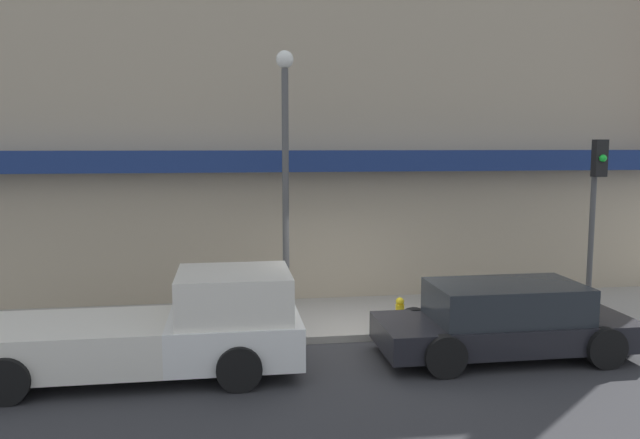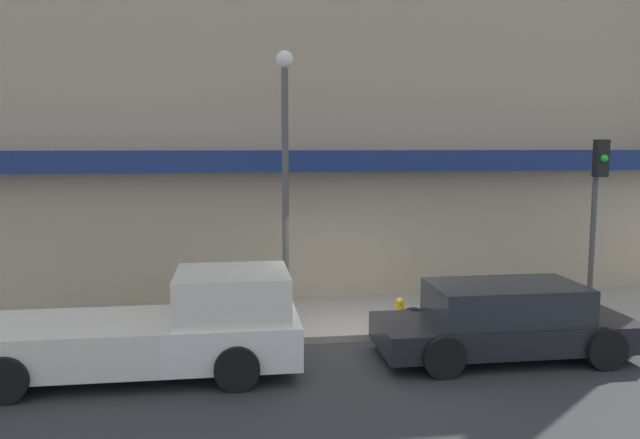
# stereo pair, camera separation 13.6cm
# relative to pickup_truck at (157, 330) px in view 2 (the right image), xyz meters

# --- Properties ---
(ground_plane) EXTENTS (80.00, 80.00, 0.00)m
(ground_plane) POSITION_rel_pickup_truck_xyz_m (3.81, 1.21, -0.78)
(ground_plane) COLOR #2D2D30
(sidewalk) EXTENTS (36.00, 3.13, 0.15)m
(sidewalk) POSITION_rel_pickup_truck_xyz_m (3.81, 2.77, -0.71)
(sidewalk) COLOR #9E998E
(sidewalk) RESTS_ON ground
(building) EXTENTS (19.80, 3.80, 9.88)m
(building) POSITION_rel_pickup_truck_xyz_m (3.83, 5.81, 3.65)
(building) COLOR tan
(building) RESTS_ON ground
(pickup_truck) EXTENTS (5.69, 2.14, 1.77)m
(pickup_truck) POSITION_rel_pickup_truck_xyz_m (0.00, 0.00, 0.00)
(pickup_truck) COLOR white
(pickup_truck) RESTS_ON ground
(parked_car) EXTENTS (4.78, 1.99, 1.39)m
(parked_car) POSITION_rel_pickup_truck_xyz_m (6.31, 0.00, -0.09)
(parked_car) COLOR black
(parked_car) RESTS_ON ground
(fire_hydrant) EXTENTS (0.18, 0.18, 0.59)m
(fire_hydrant) POSITION_rel_pickup_truck_xyz_m (4.78, 1.78, -0.34)
(fire_hydrant) COLOR yellow
(fire_hydrant) RESTS_ON sidewalk
(street_lamp) EXTENTS (0.36, 0.36, 5.69)m
(street_lamp) POSITION_rel_pickup_truck_xyz_m (2.40, 2.11, 2.91)
(street_lamp) COLOR #4C4C4C
(street_lamp) RESTS_ON sidewalk
(traffic_light) EXTENTS (0.28, 0.42, 3.91)m
(traffic_light) POSITION_rel_pickup_truck_xyz_m (9.18, 1.85, 2.04)
(traffic_light) COLOR #4C4C4C
(traffic_light) RESTS_ON sidewalk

